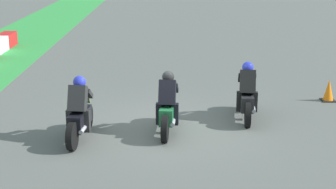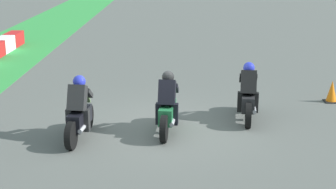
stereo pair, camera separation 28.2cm
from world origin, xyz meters
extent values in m
plane|color=#535651|center=(0.00, 0.00, 0.00)|extent=(120.00, 120.00, 0.00)
cube|color=red|center=(11.44, 7.27, 0.32)|extent=(1.40, 0.60, 0.64)
cylinder|color=black|center=(1.45, -2.20, 0.32)|extent=(0.65, 0.21, 0.64)
cylinder|color=black|center=(0.05, -2.04, 0.32)|extent=(0.65, 0.21, 0.64)
cube|color=#242426|center=(0.75, -2.12, 0.50)|extent=(1.13, 0.44, 0.40)
ellipsoid|color=#242426|center=(0.85, -2.13, 0.80)|extent=(0.51, 0.35, 0.24)
cube|color=red|center=(0.24, -2.07, 0.52)|extent=(0.08, 0.17, 0.08)
cylinder|color=#A5A5AD|center=(0.39, -2.24, 0.37)|extent=(0.43, 0.15, 0.10)
cube|color=black|center=(0.65, -2.11, 1.02)|extent=(0.53, 0.45, 0.66)
sphere|color=#2832BF|center=(0.87, -2.13, 1.36)|extent=(0.33, 0.33, 0.30)
cube|color=slate|center=(1.25, -2.18, 0.84)|extent=(0.18, 0.28, 0.23)
cube|color=black|center=(0.65, -1.91, 0.50)|extent=(0.19, 0.16, 0.52)
cube|color=black|center=(0.61, -2.31, 0.50)|extent=(0.19, 0.16, 0.52)
cube|color=black|center=(1.05, -1.97, 1.04)|extent=(0.39, 0.14, 0.31)
cube|color=black|center=(1.01, -2.33, 1.04)|extent=(0.39, 0.14, 0.31)
cylinder|color=black|center=(0.42, -0.10, 0.32)|extent=(0.65, 0.21, 0.64)
cylinder|color=black|center=(-0.97, 0.04, 0.32)|extent=(0.65, 0.21, 0.64)
cube|color=#216C3D|center=(-0.27, -0.03, 0.50)|extent=(1.13, 0.43, 0.40)
ellipsoid|color=#216C3D|center=(-0.18, -0.04, 0.80)|extent=(0.51, 0.35, 0.24)
cube|color=red|center=(-0.78, 0.02, 0.52)|extent=(0.08, 0.17, 0.08)
cylinder|color=#A5A5AD|center=(-0.64, -0.15, 0.37)|extent=(0.43, 0.14, 0.10)
cube|color=black|center=(-0.37, -0.02, 1.02)|extent=(0.52, 0.45, 0.66)
sphere|color=#252525|center=(-0.16, -0.04, 1.36)|extent=(0.33, 0.33, 0.30)
cube|color=#4C6468|center=(0.22, -0.08, 0.84)|extent=(0.18, 0.27, 0.23)
cube|color=black|center=(-0.37, 0.18, 0.50)|extent=(0.19, 0.16, 0.52)
cube|color=black|center=(-0.42, -0.22, 0.50)|extent=(0.19, 0.16, 0.52)
cube|color=black|center=(0.02, 0.12, 1.04)|extent=(0.39, 0.14, 0.31)
cube|color=black|center=(-0.02, -0.24, 1.04)|extent=(0.39, 0.14, 0.31)
cylinder|color=black|center=(-0.06, 1.96, 0.32)|extent=(0.65, 0.21, 0.64)
cylinder|color=black|center=(-1.45, 2.11, 0.32)|extent=(0.65, 0.21, 0.64)
cube|color=black|center=(-0.76, 2.03, 0.50)|extent=(1.13, 0.43, 0.40)
ellipsoid|color=black|center=(-0.66, 2.02, 0.80)|extent=(0.51, 0.35, 0.24)
cube|color=red|center=(-1.26, 2.09, 0.52)|extent=(0.08, 0.17, 0.08)
cylinder|color=#A5A5AD|center=(-1.12, 1.91, 0.37)|extent=(0.43, 0.14, 0.10)
cube|color=black|center=(-0.86, 2.04, 1.02)|extent=(0.52, 0.45, 0.66)
sphere|color=#2832BF|center=(-0.64, 2.02, 1.36)|extent=(0.33, 0.33, 0.30)
cube|color=#6D8D56|center=(-0.26, 1.98, 0.84)|extent=(0.18, 0.27, 0.23)
cube|color=black|center=(-0.86, 2.25, 0.50)|extent=(0.19, 0.16, 0.52)
cube|color=black|center=(-0.90, 1.85, 0.50)|extent=(0.19, 0.16, 0.52)
cube|color=black|center=(-0.46, 2.18, 1.04)|extent=(0.39, 0.14, 0.31)
cube|color=black|center=(-0.50, 1.83, 1.04)|extent=(0.39, 0.14, 0.31)
cube|color=black|center=(2.37, -4.82, 0.01)|extent=(0.40, 0.40, 0.03)
cone|color=orange|center=(2.37, -4.82, 0.32)|extent=(0.32, 0.32, 0.64)
camera|label=1|loc=(-12.19, 0.12, 4.28)|focal=54.97mm
camera|label=2|loc=(-12.19, -0.17, 4.28)|focal=54.97mm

